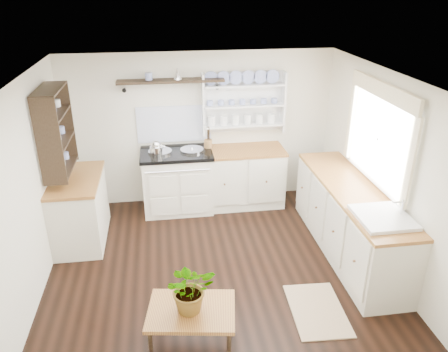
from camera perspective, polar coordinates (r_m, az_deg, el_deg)
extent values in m
cube|color=black|center=(5.47, -0.98, -11.73)|extent=(4.00, 3.80, 0.01)
cube|color=silver|center=(6.64, -3.20, 6.15)|extent=(4.00, 0.02, 2.30)
cube|color=silver|center=(5.48, 20.14, 0.59)|extent=(0.02, 3.80, 2.30)
cube|color=silver|center=(5.06, -24.15, -2.09)|extent=(0.02, 3.80, 2.30)
cube|color=white|center=(4.52, -1.19, 12.58)|extent=(4.00, 3.80, 0.01)
cube|color=white|center=(5.47, 19.58, 4.55)|extent=(0.04, 1.40, 1.00)
cube|color=white|center=(5.46, 19.39, 4.55)|extent=(0.02, 1.50, 1.10)
cube|color=beige|center=(5.29, 20.07, 10.45)|extent=(0.04, 1.55, 0.18)
cube|color=white|center=(6.58, -6.08, -0.81)|extent=(1.00, 0.65, 0.88)
cube|color=black|center=(6.39, -6.26, 2.97)|extent=(1.04, 0.69, 0.05)
cylinder|color=silver|center=(6.38, -8.35, 3.18)|extent=(0.34, 0.34, 0.03)
cylinder|color=silver|center=(6.39, -4.22, 3.42)|extent=(0.34, 0.34, 0.03)
cylinder|color=silver|center=(6.10, -6.05, 0.64)|extent=(0.90, 0.02, 0.02)
cube|color=beige|center=(6.70, 2.30, -0.19)|extent=(1.25, 0.60, 0.88)
cube|color=brown|center=(6.53, 2.36, 3.33)|extent=(1.27, 0.63, 0.04)
cube|color=beige|center=(5.74, 16.01, -5.68)|extent=(0.60, 2.40, 0.88)
cube|color=brown|center=(5.54, 16.53, -1.73)|extent=(0.62, 2.43, 0.04)
cube|color=white|center=(4.99, 19.86, -6.28)|extent=(0.55, 0.60, 0.28)
cylinder|color=silver|center=(4.99, 22.22, -4.04)|extent=(0.02, 0.02, 0.22)
cube|color=beige|center=(6.08, -18.30, -4.21)|extent=(0.60, 1.10, 0.88)
cube|color=brown|center=(5.89, -18.85, -0.44)|extent=(0.62, 1.13, 0.04)
cube|color=white|center=(6.60, 2.44, 9.66)|extent=(1.20, 0.03, 0.90)
cube|color=white|center=(6.51, 2.59, 9.46)|extent=(1.20, 0.22, 0.02)
cylinder|color=navy|center=(6.46, 2.62, 11.80)|extent=(0.20, 0.02, 0.20)
cube|color=black|center=(6.29, -6.96, 12.25)|extent=(1.50, 0.24, 0.04)
cone|color=black|center=(6.40, -12.86, 11.03)|extent=(0.06, 0.20, 0.06)
cone|color=black|center=(6.43, -1.03, 11.68)|extent=(0.06, 0.20, 0.06)
cube|color=black|center=(5.69, -21.14, 5.61)|extent=(0.28, 0.80, 1.05)
cylinder|color=brown|center=(6.50, -2.10, 4.16)|extent=(0.12, 0.12, 0.14)
cube|color=brown|center=(4.24, -4.28, -17.17)|extent=(0.88, 0.69, 0.04)
cylinder|color=black|center=(4.26, -9.51, -21.25)|extent=(0.04, 0.04, 0.40)
cylinder|color=black|center=(4.60, -8.50, -17.07)|extent=(0.04, 0.04, 0.40)
cylinder|color=black|center=(4.21, 0.67, -21.61)|extent=(0.04, 0.04, 0.40)
cylinder|color=black|center=(4.55, 0.69, -17.32)|extent=(0.04, 0.04, 0.40)
imported|color=#3F7233|center=(4.07, -4.40, -14.37)|extent=(0.50, 0.45, 0.49)
cube|color=#8E7552|center=(4.95, 12.05, -16.75)|extent=(0.59, 0.88, 0.02)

